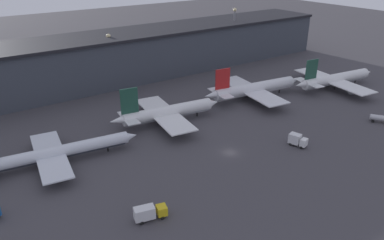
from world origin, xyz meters
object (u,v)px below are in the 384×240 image
at_px(airplane_1, 56,153).
at_px(airplane_3, 254,89).
at_px(service_vehicle_4, 381,118).
at_px(airplane_4, 335,79).
at_px(service_vehicle_3, 297,140).
at_px(service_vehicle_2, 149,212).
at_px(airplane_2, 167,112).

bearing_deg(airplane_1, airplane_3, 11.64).
bearing_deg(service_vehicle_4, airplane_3, 170.72).
xyz_separation_m(airplane_3, airplane_4, (36.63, -10.63, -0.13)).
bearing_deg(service_vehicle_3, airplane_4, 99.60).
bearing_deg(service_vehicle_2, service_vehicle_3, 18.62).
distance_m(service_vehicle_2, service_vehicle_4, 88.94).
bearing_deg(service_vehicle_3, service_vehicle_4, 65.63).
height_order(airplane_1, service_vehicle_3, airplane_1).
bearing_deg(airplane_2, airplane_3, 7.92).
bearing_deg(service_vehicle_4, airplane_4, 116.84).
bearing_deg(service_vehicle_2, airplane_3, 44.38).
height_order(airplane_1, airplane_3, airplane_3).
height_order(airplane_4, service_vehicle_4, airplane_4).
xyz_separation_m(airplane_2, airplane_3, (40.01, 0.20, 0.16)).
xyz_separation_m(airplane_2, airplane_4, (76.64, -10.43, 0.03)).
xyz_separation_m(airplane_4, service_vehicle_4, (-17.12, -31.11, -2.18)).
bearing_deg(airplane_2, airplane_1, -164.55).
bearing_deg(airplane_2, service_vehicle_2, -118.09).
bearing_deg(airplane_4, service_vehicle_3, -146.41).
relative_size(airplane_2, service_vehicle_4, 5.77).
bearing_deg(airplane_1, airplane_4, 5.10).
height_order(airplane_2, service_vehicle_2, airplane_2).
relative_size(airplane_3, service_vehicle_2, 5.94).
distance_m(airplane_1, service_vehicle_3, 69.34).
bearing_deg(service_vehicle_4, service_vehicle_2, -124.75).
relative_size(airplane_4, service_vehicle_2, 5.78).
bearing_deg(airplane_2, service_vehicle_4, -27.27).
distance_m(airplane_3, airplane_4, 38.14).
bearing_deg(airplane_1, service_vehicle_2, -67.70).
height_order(airplane_1, airplane_2, airplane_2).
height_order(airplane_2, service_vehicle_4, airplane_2).
bearing_deg(airplane_3, airplane_2, -172.08).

